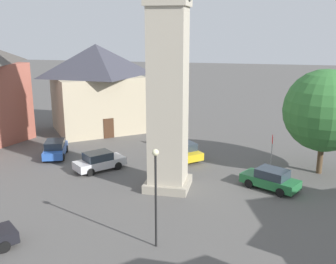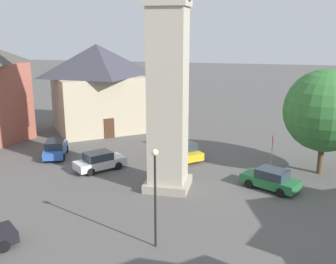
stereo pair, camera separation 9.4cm
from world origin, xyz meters
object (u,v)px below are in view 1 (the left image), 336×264
(car_silver_kerb, at_px, (55,149))
(lamp_post, at_px, (156,183))
(tree, at_px, (325,111))
(clock_tower, at_px, (168,0))
(building_corner_back, at_px, (97,87))
(car_black_far, at_px, (183,150))
(car_red_corner, at_px, (270,179))
(car_blue_kerb, at_px, (99,161))
(road_sign, at_px, (272,146))
(pedestrian, at_px, (164,136))

(car_silver_kerb, xyz_separation_m, lamp_post, (12.81, 12.39, 2.85))
(car_silver_kerb, bearing_deg, tree, 91.54)
(lamp_post, bearing_deg, clock_tower, -172.56)
(building_corner_back, bearing_deg, car_black_far, 54.07)
(car_red_corner, xyz_separation_m, lamp_post, (9.26, -6.23, 2.85))
(car_blue_kerb, xyz_separation_m, building_corner_back, (-12.31, -4.86, 4.10))
(car_red_corner, height_order, tree, tree)
(car_blue_kerb, bearing_deg, tree, 99.76)
(car_silver_kerb, relative_size, road_sign, 1.59)
(building_corner_back, relative_size, lamp_post, 2.26)
(car_red_corner, bearing_deg, clock_tower, -80.10)
(building_corner_back, xyz_separation_m, road_sign, (9.01, 18.56, -2.97))
(building_corner_back, bearing_deg, car_blue_kerb, 21.55)
(car_silver_kerb, height_order, building_corner_back, building_corner_back)
(clock_tower, height_order, road_sign, clock_tower)
(pedestrian, bearing_deg, car_blue_kerb, -25.90)
(clock_tower, relative_size, car_red_corner, 5.03)
(clock_tower, height_order, car_blue_kerb, clock_tower)
(car_red_corner, distance_m, road_sign, 4.60)
(car_silver_kerb, distance_m, building_corner_back, 10.74)
(car_red_corner, bearing_deg, lamp_post, -33.92)
(clock_tower, height_order, car_red_corner, clock_tower)
(car_black_far, xyz_separation_m, road_sign, (1.01, 7.52, 1.14))
(car_blue_kerb, xyz_separation_m, road_sign, (-3.30, 13.70, 1.14))
(car_black_far, height_order, lamp_post, lamp_post)
(car_red_corner, bearing_deg, car_black_far, -126.71)
(car_blue_kerb, bearing_deg, clock_tower, 68.77)
(pedestrian, bearing_deg, clock_tower, 14.09)
(car_red_corner, bearing_deg, tree, 136.47)
(lamp_post, bearing_deg, tree, 142.82)
(car_silver_kerb, xyz_separation_m, car_black_far, (-1.92, 11.30, 0.00))
(pedestrian, height_order, building_corner_back, building_corner_back)
(car_silver_kerb, relative_size, building_corner_back, 0.36)
(car_blue_kerb, xyz_separation_m, car_black_far, (-4.31, 6.18, 0.00))
(car_red_corner, distance_m, pedestrian, 13.16)
(lamp_post, relative_size, road_sign, 1.95)
(car_red_corner, relative_size, lamp_post, 0.81)
(car_blue_kerb, bearing_deg, car_red_corner, 85.13)
(building_corner_back, distance_m, lamp_post, 25.79)
(tree, bearing_deg, road_sign, -94.59)
(car_silver_kerb, bearing_deg, pedestrian, 120.69)
(car_blue_kerb, xyz_separation_m, tree, (-3.00, 17.45, 4.34))
(car_silver_kerb, relative_size, lamp_post, 0.82)
(car_blue_kerb, distance_m, building_corner_back, 13.86)
(car_silver_kerb, relative_size, pedestrian, 2.63)
(car_blue_kerb, distance_m, car_red_corner, 13.55)
(tree, bearing_deg, car_red_corner, -43.53)
(car_black_far, height_order, pedestrian, pedestrian)
(car_silver_kerb, bearing_deg, car_black_far, 99.62)
(clock_tower, distance_m, road_sign, 14.57)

